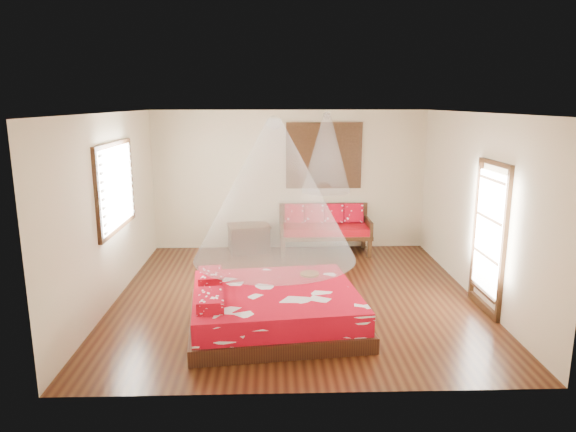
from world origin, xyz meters
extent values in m
cube|color=black|center=(0.00, 0.00, -0.01)|extent=(5.50, 5.50, 0.02)
cube|color=white|center=(0.00, 0.00, 2.81)|extent=(5.50, 5.50, 0.02)
cube|color=beige|center=(-2.76, 0.00, 1.40)|extent=(0.02, 5.50, 2.80)
cube|color=beige|center=(2.76, 0.00, 1.40)|extent=(0.02, 5.50, 2.80)
cube|color=beige|center=(0.00, 2.76, 1.40)|extent=(5.50, 0.02, 2.80)
cube|color=beige|center=(0.00, -2.76, 1.40)|extent=(5.50, 0.02, 2.80)
cube|color=black|center=(-0.32, -1.07, 0.10)|extent=(2.47, 2.28, 0.20)
cube|color=#A90519|center=(-0.32, -1.07, 0.35)|extent=(2.36, 2.17, 0.30)
cube|color=#A90519|center=(-1.12, -1.60, 0.58)|extent=(0.39, 0.62, 0.15)
cube|color=#A90519|center=(-1.22, -0.74, 0.58)|extent=(0.39, 0.62, 0.15)
cube|color=black|center=(-0.15, 1.96, 0.21)|extent=(0.08, 0.08, 0.42)
cube|color=black|center=(1.53, 1.96, 0.21)|extent=(0.08, 0.08, 0.42)
cube|color=black|center=(-0.15, 2.64, 0.21)|extent=(0.08, 0.08, 0.42)
cube|color=black|center=(1.53, 2.64, 0.21)|extent=(0.08, 0.08, 0.42)
cube|color=black|center=(0.69, 2.30, 0.38)|extent=(1.80, 0.80, 0.08)
cube|color=#990506|center=(0.69, 2.30, 0.49)|extent=(1.74, 0.74, 0.14)
cube|color=black|center=(0.69, 2.66, 0.67)|extent=(1.80, 0.06, 0.55)
cube|color=black|center=(-0.17, 2.30, 0.54)|extent=(0.06, 0.80, 0.30)
cube|color=black|center=(1.55, 2.30, 0.54)|extent=(0.06, 0.80, 0.30)
cube|color=#A90519|center=(0.09, 2.54, 0.75)|extent=(0.38, 0.20, 0.40)
cube|color=#A90519|center=(0.49, 2.54, 0.75)|extent=(0.38, 0.20, 0.40)
cube|color=#A90519|center=(0.89, 2.54, 0.75)|extent=(0.38, 0.20, 0.40)
cube|color=#A90519|center=(1.29, 2.54, 0.75)|extent=(0.38, 0.20, 0.40)
cube|color=black|center=(-0.83, 2.45, 0.25)|extent=(0.87, 0.70, 0.50)
cube|color=black|center=(-0.83, 2.45, 0.53)|extent=(0.92, 0.75, 0.05)
cube|color=black|center=(0.69, 2.72, 1.90)|extent=(1.52, 0.06, 1.32)
cube|color=black|center=(0.69, 2.71, 1.90)|extent=(1.35, 0.04, 1.10)
cube|color=black|center=(-2.72, 0.20, 1.70)|extent=(0.08, 1.74, 1.34)
cube|color=silver|center=(-2.68, 0.20, 1.70)|extent=(0.04, 1.54, 1.10)
cube|color=black|center=(2.72, -0.60, 1.05)|extent=(0.08, 1.02, 2.16)
cube|color=white|center=(2.70, -0.60, 1.15)|extent=(0.03, 0.82, 1.70)
cylinder|color=brown|center=(0.18, -0.48, 0.52)|extent=(0.28, 0.28, 0.03)
cone|color=white|center=(-0.32, -1.07, 1.85)|extent=(2.12, 2.12, 1.80)
cone|color=white|center=(0.69, 2.25, 2.00)|extent=(0.95, 0.95, 1.50)
camera|label=1|loc=(-0.35, -7.53, 2.96)|focal=32.00mm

